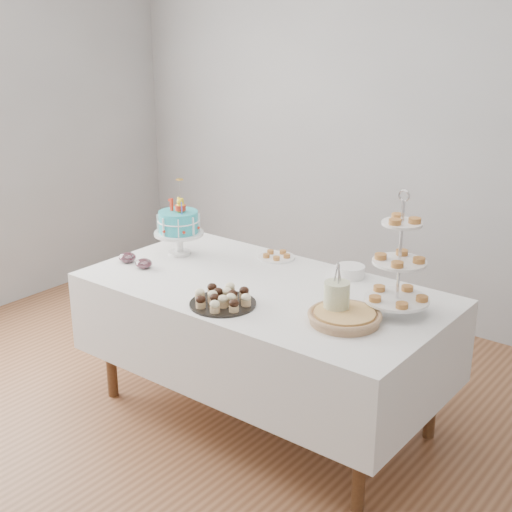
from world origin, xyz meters
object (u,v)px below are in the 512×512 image
Objects in this scene: birthday_cake at (179,234)px; pie at (345,316)px; table at (263,326)px; jam_bowl_b at (127,258)px; pastry_plate at (277,256)px; utensil_pitcher at (337,298)px; plate_stack at (350,271)px; tiered_stand at (399,263)px; cupcake_tray at (223,298)px; jam_bowl_a at (144,264)px.

birthday_cake reaches higher than pie.
table is 0.90m from jam_bowl_b.
pastry_plate is 0.79× the size of utensil_pitcher.
pie is at bearing -61.55° from plate_stack.
plate_stack is at bearing 18.20° from birthday_cake.
tiered_stand is at bearing 2.43° from birthday_cake.
cupcake_tray is 0.55× the size of tiered_stand.
utensil_pitcher is at bearing 22.35° from cupcake_tray.
jam_bowl_a is (-1.26, -0.06, -0.01)m from pie.
pastry_plate is (-0.20, 0.71, -0.02)m from cupcake_tray.
cupcake_tray is at bearing -162.04° from pie.
cupcake_tray reaches higher than pie.
birthday_cake reaches higher than jam_bowl_a.
jam_bowl_a is (-0.98, -0.59, -0.01)m from plate_stack.
plate_stack is at bearing 118.45° from pie.
jam_bowl_a is at bearing 169.71° from cupcake_tray.
pie is 0.57× the size of tiered_stand.
jam_bowl_b reaches higher than pastry_plate.
pie is 0.60m from plate_stack.
pastry_plate is at bearing 117.54° from table.
plate_stack reaches higher than pastry_plate.
birthday_cake reaches higher than table.
pie is (1.27, -0.23, -0.09)m from birthday_cake.
utensil_pitcher is (0.52, 0.21, 0.06)m from cupcake_tray.
table is at bearing 12.10° from jam_bowl_b.
tiered_stand is 3.77× the size of plate_stack.
table is 0.79m from birthday_cake.
pastry_plate is (0.49, 0.29, -0.11)m from birthday_cake.
table is at bearing -62.46° from pastry_plate.
jam_bowl_b is at bearing -176.78° from utensil_pitcher.
utensil_pitcher reaches higher than cupcake_tray.
birthday_cake is 1.36× the size of cupcake_tray.
pie is 3.72× the size of jam_bowl_a.
utensil_pitcher is (0.72, -0.50, 0.08)m from pastry_plate.
pastry_plate is (-0.21, 0.40, 0.24)m from table.
pastry_plate is 2.31× the size of jam_bowl_a.
tiered_stand is 6.18× the size of jam_bowl_b.
table is 7.07× the size of utensil_pitcher.
tiered_stand reaches higher than jam_bowl_b.
jam_bowl_a is at bearing -167.19° from tiered_stand.
jam_bowl_b is 0.36× the size of utensil_pitcher.
table is 0.41m from cupcake_tray.
pie and jam_bowl_a have the same top height.
tiered_stand is at bearing 62.56° from pie.
jam_bowl_a is (-0.69, 0.12, -0.01)m from cupcake_tray.
table is 8.98× the size of pastry_plate.
birthday_cake is 4.82× the size of jam_bowl_a.
jam_bowl_b is at bearing -177.88° from pie.
jam_bowl_a reaches higher than pastry_plate.
utensil_pitcher is at bearing -8.19° from birthday_cake.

